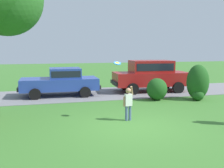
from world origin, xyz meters
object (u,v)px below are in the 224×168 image
object	(u,v)px
parked_sedan	(61,81)
frisbee	(117,63)
parked_suv	(151,74)
child_thrower	(128,101)

from	to	relation	value
parked_sedan	frisbee	distance (m)	5.83
parked_suv	child_thrower	world-z (taller)	parked_suv
parked_suv	child_thrower	bearing A→B (deg)	-120.47
parked_sedan	frisbee	bearing A→B (deg)	-73.11
parked_suv	frisbee	world-z (taller)	frisbee
parked_suv	frisbee	distance (m)	6.70
parked_suv	child_thrower	size ratio (longest dim) A/B	3.74
frisbee	parked_sedan	bearing A→B (deg)	106.89
parked_sedan	child_thrower	distance (m)	6.20
child_thrower	frisbee	bearing A→B (deg)	123.87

